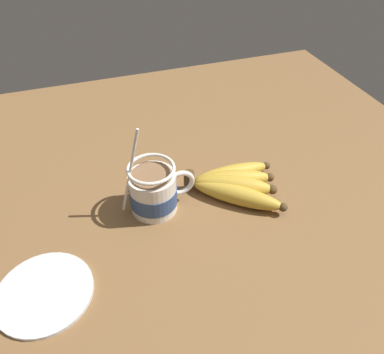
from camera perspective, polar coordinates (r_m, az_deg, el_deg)
The scene contains 4 objects.
table at distance 69.77cm, azimuth 1.53°, elevation -5.14°, with size 111.31×111.31×3.56cm.
coffee_mug at distance 65.31cm, azimuth -5.85°, elevation -2.17°, with size 13.32×8.39×17.36cm.
banana_bunch at distance 70.13cm, azimuth 6.36°, elevation -1.04°, with size 17.84×14.47×4.22cm.
small_plate at distance 60.65cm, azimuth -21.57°, elevation -16.08°, with size 14.09×14.09×0.60cm.
Camera 1 is at (-17.22, -45.13, 52.13)cm, focal length 35.00 mm.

